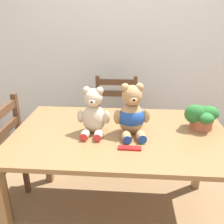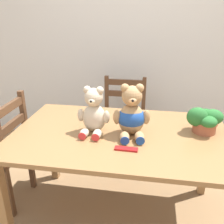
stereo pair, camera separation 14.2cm
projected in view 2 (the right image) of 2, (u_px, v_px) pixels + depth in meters
wall_back at (137, 34)px, 2.74m from camera, size 8.00×0.04×2.60m
dining_table at (120, 144)px, 1.75m from camera, size 1.48×0.92×0.75m
wooden_chair_behind at (123, 120)px, 2.64m from camera, size 0.44×0.45×0.89m
wooden_chair_side at (1, 152)px, 2.03m from camera, size 0.42×0.40×0.94m
teddy_bear_left at (94, 113)px, 1.68m from camera, size 0.23×0.22×0.32m
teddy_bear_right at (131, 115)px, 1.65m from camera, size 0.25×0.27×0.35m
potted_plant at (204, 119)px, 1.69m from camera, size 0.25×0.19×0.19m
chocolate_bar at (126, 149)px, 1.50m from camera, size 0.14×0.05×0.01m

